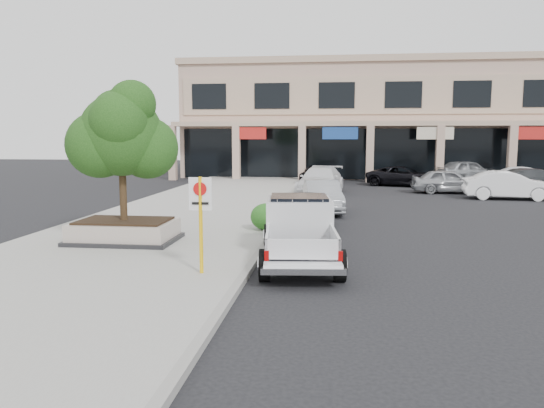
{
  "coord_description": "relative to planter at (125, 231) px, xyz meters",
  "views": [
    {
      "loc": [
        0.61,
        -12.69,
        3.4
      ],
      "look_at": [
        -1.13,
        1.5,
        1.56
      ],
      "focal_mm": 35.0,
      "sensor_mm": 36.0,
      "label": 1
    }
  ],
  "objects": [
    {
      "name": "planter_tree",
      "position": [
        0.13,
        0.15,
        2.94
      ],
      "size": [
        2.9,
        2.55,
        4.0
      ],
      "color": "black",
      "rests_on": "planter"
    },
    {
      "name": "curb_car_d",
      "position": [
        5.16,
        21.94,
        0.2
      ],
      "size": [
        2.43,
        4.94,
        1.35
      ],
      "primitive_type": "imported",
      "rotation": [
        0.0,
        0.0,
        -0.04
      ],
      "color": "black",
      "rests_on": "ground"
    },
    {
      "name": "curb",
      "position": [
        4.35,
        3.21,
        -0.4
      ],
      "size": [
        0.2,
        52.0,
        0.15
      ],
      "primitive_type": "cube",
      "color": "gray",
      "rests_on": "ground"
    },
    {
      "name": "no_parking_sign",
      "position": [
        3.34,
        -3.45,
        1.16
      ],
      "size": [
        0.55,
        0.09,
        2.3
      ],
      "color": "yellow",
      "rests_on": "sidewalk"
    },
    {
      "name": "strip_mall",
      "position": [
        13.9,
        31.14,
        4.27
      ],
      "size": [
        40.55,
        12.43,
        9.5
      ],
      "color": "tan",
      "rests_on": "ground"
    },
    {
      "name": "lot_car_e",
      "position": [
        15.97,
        24.74,
        0.36
      ],
      "size": [
        5.29,
        3.84,
        1.67
      ],
      "primitive_type": "imported",
      "rotation": [
        0.0,
        0.0,
        2.0
      ],
      "color": "#A0A4A8",
      "rests_on": "ground"
    },
    {
      "name": "pickup_truck",
      "position": [
        5.55,
        -1.54,
        0.39
      ],
      "size": [
        2.56,
        5.64,
        1.72
      ],
      "primitive_type": null,
      "rotation": [
        0.0,
        0.0,
        0.1
      ],
      "color": "white",
      "rests_on": "ground"
    },
    {
      "name": "lot_car_f",
      "position": [
        18.51,
        19.57,
        0.24
      ],
      "size": [
        4.39,
        1.59,
        1.44
      ],
      "primitive_type": "imported",
      "rotation": [
        0.0,
        0.0,
        1.59
      ],
      "color": "silver",
      "rests_on": "ground"
    },
    {
      "name": "lot_car_b",
      "position": [
        15.69,
        14.24,
        0.28
      ],
      "size": [
        4.74,
        2.01,
        1.52
      ],
      "primitive_type": "imported",
      "rotation": [
        0.0,
        0.0,
        1.48
      ],
      "color": "white",
      "rests_on": "ground"
    },
    {
      "name": "curb_car_b",
      "position": [
        5.88,
        8.2,
        0.23
      ],
      "size": [
        2.07,
        4.44,
        1.41
      ],
      "primitive_type": "imported",
      "rotation": [
        0.0,
        0.0,
        0.14
      ],
      "color": "#A0A3A8",
      "rests_on": "ground"
    },
    {
      "name": "curb_car_a",
      "position": [
        5.39,
        3.54,
        0.23
      ],
      "size": [
        2.1,
        4.3,
        1.41
      ],
      "primitive_type": "imported",
      "rotation": [
        0.0,
        0.0,
        -0.11
      ],
      "color": "#2D3032",
      "rests_on": "ground"
    },
    {
      "name": "hedge",
      "position": [
        4.1,
        2.5,
        0.14
      ],
      "size": [
        1.1,
        0.99,
        0.93
      ],
      "primitive_type": "ellipsoid",
      "color": "#1B4E16",
      "rests_on": "sidewalk"
    },
    {
      "name": "lot_car_c",
      "position": [
        18.21,
        17.71,
        0.27
      ],
      "size": [
        5.52,
        3.47,
        1.49
      ],
      "primitive_type": "imported",
      "rotation": [
        0.0,
        0.0,
        1.86
      ],
      "color": "#2E3133",
      "rests_on": "ground"
    },
    {
      "name": "curb_car_c",
      "position": [
        5.56,
        15.52,
        0.32
      ],
      "size": [
        2.95,
        5.74,
        1.59
      ],
      "primitive_type": "imported",
      "rotation": [
        0.0,
        0.0,
        -0.13
      ],
      "color": "silver",
      "rests_on": "ground"
    },
    {
      "name": "lot_car_a",
      "position": [
        13.1,
        17.05,
        0.25
      ],
      "size": [
        4.28,
        1.83,
        1.44
      ],
      "primitive_type": "imported",
      "rotation": [
        0.0,
        0.0,
        1.6
      ],
      "color": "#9B9EA3",
      "rests_on": "ground"
    },
    {
      "name": "ground",
      "position": [
        5.9,
        -2.79,
        -0.48
      ],
      "size": [
        120.0,
        120.0,
        0.0
      ],
      "primitive_type": "plane",
      "color": "black",
      "rests_on": "ground"
    },
    {
      "name": "sidewalk",
      "position": [
        0.4,
        3.21,
        -0.4
      ],
      "size": [
        8.0,
        52.0,
        0.15
      ],
      "primitive_type": "cube",
      "color": "gray",
      "rests_on": "ground"
    },
    {
      "name": "lot_car_d",
      "position": [
        11.01,
        21.34,
        0.2
      ],
      "size": [
        5.34,
        3.7,
        1.35
      ],
      "primitive_type": "imported",
      "rotation": [
        0.0,
        0.0,
        1.24
      ],
      "color": "black",
      "rests_on": "ground"
    },
    {
      "name": "planter",
      "position": [
        0.0,
        0.0,
        0.0
      ],
      "size": [
        3.2,
        2.2,
        0.68
      ],
      "color": "black",
      "rests_on": "sidewalk"
    }
  ]
}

